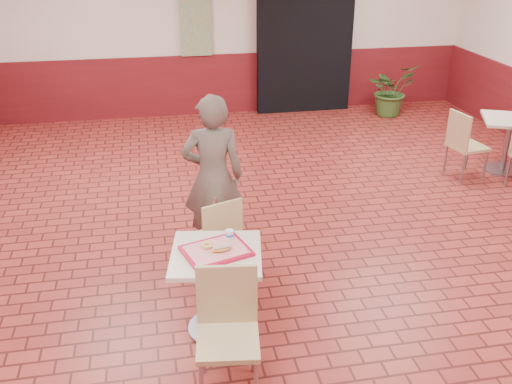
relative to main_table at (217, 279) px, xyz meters
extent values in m
cube|color=maroon|center=(1.01, 0.80, -0.48)|extent=(8.00, 10.00, 0.01)
cube|color=beige|center=(1.01, 5.80, 1.02)|extent=(8.00, 0.01, 3.00)
cube|color=maroon|center=(1.01, 5.78, 0.02)|extent=(8.00, 0.04, 1.00)
cube|color=black|center=(2.21, 5.68, 0.62)|extent=(1.60, 0.22, 2.20)
cube|color=gray|center=(0.41, 5.74, 1.12)|extent=(0.50, 0.03, 1.20)
cube|color=beige|center=(0.00, 0.00, 0.21)|extent=(0.68, 0.68, 0.04)
cylinder|color=gray|center=(0.00, 0.00, -0.14)|extent=(0.08, 0.08, 0.68)
cylinder|color=gray|center=(0.00, 0.00, -0.47)|extent=(0.49, 0.49, 0.03)
cube|color=tan|center=(-0.01, -0.68, -0.05)|extent=(0.47, 0.47, 0.04)
cube|color=tan|center=(0.01, -0.49, 0.19)|extent=(0.42, 0.08, 0.46)
cylinder|color=gray|center=(-0.17, -0.47, -0.28)|extent=(0.03, 0.03, 0.41)
cylinder|color=gray|center=(0.19, -0.52, -0.28)|extent=(0.03, 0.03, 0.41)
cube|color=tan|center=(0.07, 0.77, -0.09)|extent=(0.49, 0.49, 0.04)
cube|color=tan|center=(0.13, 0.61, 0.13)|extent=(0.37, 0.16, 0.42)
cylinder|color=gray|center=(0.17, 0.98, -0.29)|extent=(0.03, 0.03, 0.37)
cylinder|color=gray|center=(-0.14, 0.87, -0.29)|extent=(0.03, 0.03, 0.37)
cylinder|color=gray|center=(0.28, 0.67, -0.29)|extent=(0.03, 0.03, 0.37)
cylinder|color=gray|center=(-0.03, 0.56, -0.29)|extent=(0.03, 0.03, 0.37)
imported|color=brown|center=(0.12, 1.21, 0.32)|extent=(0.60, 0.42, 1.60)
cube|color=#B10D2C|center=(0.00, 0.00, 0.25)|extent=(0.48, 0.37, 0.03)
cube|color=#E18585|center=(0.00, 0.00, 0.26)|extent=(0.42, 0.32, 0.00)
torus|color=#E5B953|center=(-0.06, 0.05, 0.28)|extent=(0.11, 0.11, 0.03)
ellipsoid|color=gold|center=(0.04, -0.03, 0.28)|extent=(0.16, 0.10, 0.04)
cube|color=white|center=(0.04, -0.03, 0.31)|extent=(0.14, 0.08, 0.01)
ellipsoid|color=orange|center=(-0.02, -0.05, 0.27)|extent=(0.04, 0.03, 0.02)
cylinder|color=silver|center=(0.12, 0.12, 0.30)|extent=(0.06, 0.06, 0.08)
cylinder|color=blue|center=(0.12, 0.12, 0.31)|extent=(0.06, 0.06, 0.02)
cube|color=beige|center=(4.10, 2.55, 0.21)|extent=(0.67, 0.67, 0.04)
cylinder|color=gray|center=(4.10, 2.55, -0.14)|extent=(0.07, 0.07, 0.67)
cylinder|color=gray|center=(4.10, 2.55, -0.47)|extent=(0.49, 0.49, 0.03)
cube|color=tan|center=(3.49, 2.45, -0.07)|extent=(0.46, 0.46, 0.04)
cube|color=tan|center=(3.31, 2.42, 0.17)|extent=(0.09, 0.40, 0.44)
cylinder|color=gray|center=(3.69, 2.31, -0.28)|extent=(0.03, 0.03, 0.39)
cylinder|color=gray|center=(3.63, 2.65, -0.28)|extent=(0.03, 0.03, 0.39)
cylinder|color=gray|center=(3.35, 2.26, -0.28)|extent=(0.03, 0.03, 0.39)
cylinder|color=gray|center=(3.29, 2.60, -0.28)|extent=(0.03, 0.03, 0.39)
cylinder|color=gray|center=(3.86, 2.09, -0.28)|extent=(0.03, 0.03, 0.40)
imported|color=#345923|center=(3.58, 5.12, -0.05)|extent=(0.98, 0.93, 0.87)
camera|label=1|loc=(-0.39, -3.67, 2.46)|focal=40.00mm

